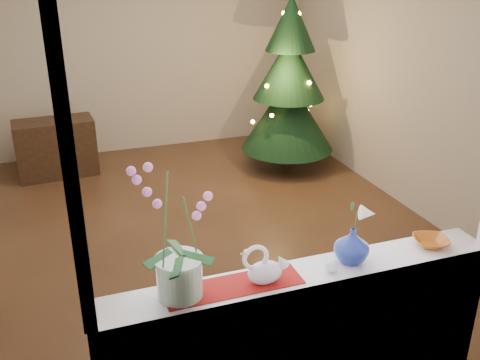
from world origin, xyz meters
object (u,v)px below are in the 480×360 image
object	(u,v)px
amber_dish	(431,242)
side_table	(56,148)
swan	(265,264)
orchid_pot	(177,232)
blue_vase	(352,243)
xmas_tree	(289,85)
paperweight	(331,266)

from	to	relation	value
amber_dish	side_table	bearing A→B (deg)	114.87
swan	amber_dish	world-z (taller)	swan
orchid_pot	blue_vase	size ratio (longest dim) A/B	3.09
orchid_pot	swan	xyz separation A→B (m)	(0.43, -0.03, -0.24)
blue_vase	xmas_tree	bearing A→B (deg)	70.64
amber_dish	side_table	xyz separation A→B (m)	(-1.96, 4.22, -0.60)
paperweight	swan	bearing A→B (deg)	176.10
orchid_pot	paperweight	bearing A→B (deg)	-3.88
blue_vase	side_table	bearing A→B (deg)	108.88
orchid_pot	side_table	distance (m)	4.35
amber_dish	swan	bearing A→B (deg)	-178.36
amber_dish	side_table	distance (m)	4.69
swan	paperweight	distance (m)	0.37
swan	side_table	distance (m)	4.40
paperweight	side_table	size ratio (longest dim) A/B	0.08
orchid_pot	blue_vase	distance (m)	0.97
orchid_pot	amber_dish	distance (m)	1.49
side_table	orchid_pot	bearing A→B (deg)	-86.71
swan	paperweight	size ratio (longest dim) A/B	3.63
blue_vase	paperweight	bearing A→B (deg)	-159.04
paperweight	side_table	xyz separation A→B (m)	(-1.29, 4.27, -0.62)
blue_vase	swan	bearing A→B (deg)	-176.36
xmas_tree	paperweight	bearing A→B (deg)	-111.16
blue_vase	amber_dish	bearing A→B (deg)	-0.36
blue_vase	xmas_tree	distance (m)	3.78
paperweight	xmas_tree	distance (m)	3.88
orchid_pot	swan	world-z (taller)	orchid_pot
blue_vase	xmas_tree	size ratio (longest dim) A/B	0.11
orchid_pot	swan	distance (m)	0.49
paperweight	side_table	bearing A→B (deg)	106.83
swan	xmas_tree	distance (m)	4.01
orchid_pot	swan	bearing A→B (deg)	-3.86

